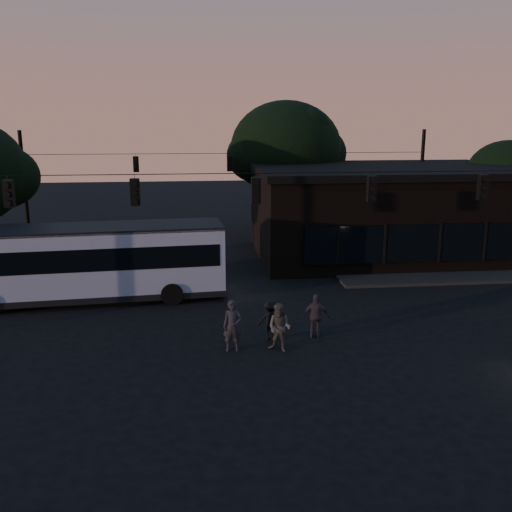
{
  "coord_description": "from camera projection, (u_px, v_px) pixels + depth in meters",
  "views": [
    {
      "loc": [
        -2.3,
        -17.38,
        8.2
      ],
      "look_at": [
        0.0,
        4.0,
        3.0
      ],
      "focal_mm": 40.0,
      "sensor_mm": 36.0,
      "label": 1
    }
  ],
  "objects": [
    {
      "name": "pedestrian_a",
      "position": [
        233.0,
        326.0,
        20.48
      ],
      "size": [
        0.72,
        0.5,
        1.89
      ],
      "primitive_type": "imported",
      "rotation": [
        0.0,
        0.0,
        -0.08
      ],
      "color": "black",
      "rests_on": "ground"
    },
    {
      "name": "pedestrian_d",
      "position": [
        271.0,
        320.0,
        21.53
      ],
      "size": [
        1.13,
        0.87,
        1.54
      ],
      "primitive_type": "imported",
      "rotation": [
        0.0,
        0.0,
        2.81
      ],
      "color": "black",
      "rests_on": "ground"
    },
    {
      "name": "sidewalk_far_right",
      "position": [
        439.0,
        259.0,
        33.73
      ],
      "size": [
        14.0,
        10.0,
        0.15
      ],
      "primitive_type": "cube",
      "color": "black",
      "rests_on": "ground"
    },
    {
      "name": "ground",
      "position": [
        269.0,
        372.0,
        18.97
      ],
      "size": [
        120.0,
        120.0,
        0.0
      ],
      "primitive_type": "plane",
      "color": "black",
      "rests_on": "ground"
    },
    {
      "name": "tree_right",
      "position": [
        507.0,
        175.0,
        37.15
      ],
      "size": [
        5.2,
        5.2,
        6.86
      ],
      "color": "black",
      "rests_on": "ground"
    },
    {
      "name": "tree_behind",
      "position": [
        286.0,
        148.0,
        39.19
      ],
      "size": [
        7.6,
        7.6,
        9.43
      ],
      "color": "black",
      "rests_on": "ground"
    },
    {
      "name": "signal_rig_near",
      "position": [
        256.0,
        219.0,
        21.79
      ],
      "size": [
        26.24,
        0.3,
        7.5
      ],
      "color": "black",
      "rests_on": "ground"
    },
    {
      "name": "building",
      "position": [
        382.0,
        211.0,
        34.7
      ],
      "size": [
        15.4,
        10.41,
        5.4
      ],
      "color": "black",
      "rests_on": "ground"
    },
    {
      "name": "pedestrian_c",
      "position": [
        316.0,
        316.0,
        21.76
      ],
      "size": [
        1.08,
        0.65,
        1.72
      ],
      "primitive_type": "imported",
      "rotation": [
        0.0,
        0.0,
        2.9
      ],
      "color": "#322C35",
      "rests_on": "ground"
    },
    {
      "name": "pedestrian_b",
      "position": [
        280.0,
        328.0,
        20.44
      ],
      "size": [
        1.09,
        1.03,
        1.78
      ],
      "primitive_type": "imported",
      "rotation": [
        0.0,
        0.0,
        -0.56
      ],
      "color": "#484341",
      "rests_on": "ground"
    },
    {
      "name": "signal_rig_far",
      "position": [
        230.0,
        181.0,
        37.3
      ],
      "size": [
        26.24,
        0.3,
        7.5
      ],
      "color": "black",
      "rests_on": "ground"
    },
    {
      "name": "bus",
      "position": [
        88.0,
        259.0,
        25.96
      ],
      "size": [
        12.5,
        3.81,
        3.47
      ],
      "rotation": [
        0.0,
        0.0,
        0.08
      ],
      "color": "#969CBF",
      "rests_on": "ground"
    }
  ]
}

